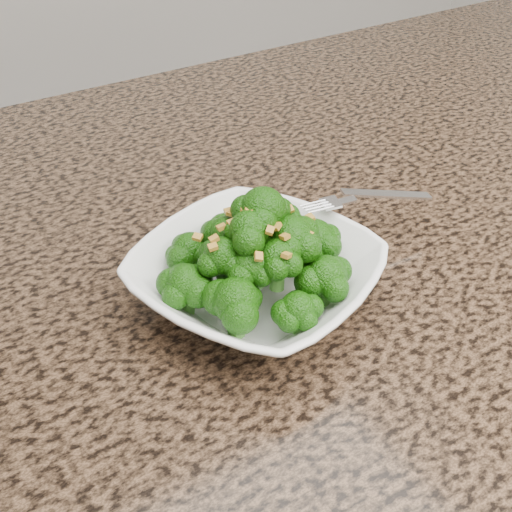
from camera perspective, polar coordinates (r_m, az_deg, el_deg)
cabinet at (r=1.02m, az=6.83°, el=-19.70°), size 1.55×0.95×0.87m
granite_counter at (r=0.69m, az=9.50°, el=1.20°), size 1.64×1.04×0.03m
bowl at (r=0.57m, az=0.00°, el=-1.97°), size 0.27×0.27×0.05m
broccoli_pile at (r=0.54m, az=0.00°, el=3.07°), size 0.18×0.18×0.07m
garlic_topping at (r=0.52m, az=0.00°, el=6.61°), size 0.11×0.11×0.01m
fork at (r=0.63m, az=8.25°, el=4.94°), size 0.17×0.07×0.01m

